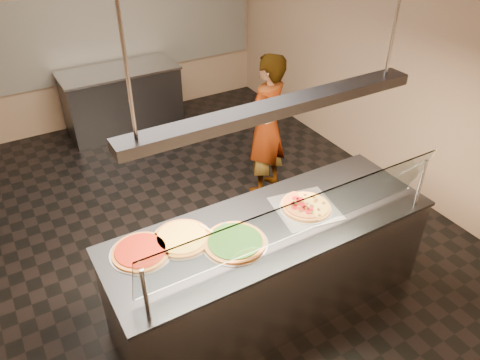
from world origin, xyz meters
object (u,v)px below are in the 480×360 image
sneeze_guard (300,218)px  pizza_spatula (214,229)px  serving_counter (270,266)px  half_pizza_pepperoni (296,209)px  perforated_tray (305,208)px  worker (266,127)px  heat_lamp_housing (277,108)px  pizza_cheese (182,237)px  pizza_tomato (141,251)px  pizza_spinach (235,242)px  half_pizza_sausage (315,202)px  prep_table (123,100)px

sneeze_guard → pizza_spatula: 0.72m
serving_counter → half_pizza_pepperoni: bearing=5.8°
perforated_tray → worker: worker is taller
heat_lamp_housing → worker: bearing=58.3°
pizza_cheese → pizza_tomato: size_ratio=1.02×
serving_counter → heat_lamp_housing: size_ratio=1.19×
heat_lamp_housing → perforated_tray: bearing=4.2°
serving_counter → pizza_spinach: pizza_spinach is taller
pizza_spatula → sneeze_guard: bearing=-47.9°
serving_counter → pizza_spatula: (-0.45, 0.15, 0.49)m
worker → heat_lamp_housing: (-0.96, -1.56, 1.10)m
worker → heat_lamp_housing: heat_lamp_housing is taller
pizza_cheese → half_pizza_sausage: bearing=-8.6°
worker → prep_table: bearing=-92.9°
pizza_spinach → prep_table: size_ratio=0.31×
serving_counter → pizza_spinach: size_ratio=5.38×
serving_counter → prep_table: (0.03, 3.95, 0.00)m
pizza_cheese → pizza_tomato: 0.33m
pizza_spinach → pizza_cheese: size_ratio=1.08×
perforated_tray → serving_counter: bearing=-175.8°
sneeze_guard → half_pizza_pepperoni: sneeze_guard is taller
pizza_cheese → worker: (1.66, 1.36, -0.09)m
perforated_tray → prep_table: bearing=94.8°
heat_lamp_housing → pizza_spinach: bearing=-172.1°
serving_counter → worker: 1.87m
pizza_spatula → heat_lamp_housing: 1.10m
sneeze_guard → half_pizza_sausage: size_ratio=5.69×
sneeze_guard → pizza_spatula: (-0.45, 0.49, -0.27)m
half_pizza_pepperoni → pizza_spinach: 0.64m
serving_counter → pizza_tomato: 1.15m
half_pizza_pepperoni → perforated_tray: bearing=-0.2°
pizza_cheese → heat_lamp_housing: size_ratio=0.20×
half_pizza_pepperoni → prep_table: size_ratio=0.26×
pizza_spinach → pizza_spatula: size_ratio=2.17×
prep_table → pizza_spatula: bearing=-97.1°
perforated_tray → worker: 1.65m
sneeze_guard → heat_lamp_housing: size_ratio=1.08×
pizza_tomato → pizza_spinach: bearing=-22.1°
pizza_spinach → pizza_cheese: (-0.32, 0.25, -0.00)m
perforated_tray → pizza_spatula: pizza_spatula is taller
sneeze_guard → half_pizza_sausage: (0.45, 0.37, -0.27)m
half_pizza_sausage → prep_table: bearing=96.2°
half_pizza_pepperoni → worker: (0.70, 1.53, -0.11)m
half_pizza_pepperoni → half_pizza_sausage: bearing=-0.1°
half_pizza_sausage → perforated_tray: bearing=180.0°
serving_counter → worker: bearing=58.3°
pizza_cheese → pizza_tomato: (-0.33, 0.01, -0.00)m
perforated_tray → half_pizza_pepperoni: size_ratio=1.31×
pizza_spinach → pizza_spatula: bearing=109.9°
serving_counter → pizza_spinach: (-0.37, -0.05, 0.48)m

